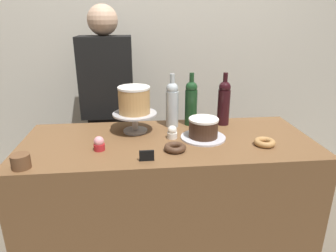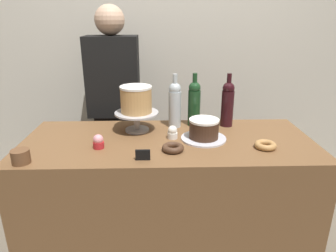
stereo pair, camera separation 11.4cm
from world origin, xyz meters
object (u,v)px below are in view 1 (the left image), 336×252
at_px(price_sign_chalkboard, 147,156).
at_px(cake_stand_pedestal, 135,119).
at_px(donut_maple, 265,142).
at_px(wine_bottle_clear, 172,104).
at_px(donut_chocolate, 175,148).
at_px(cookie_stack, 21,161).
at_px(white_layer_cake, 134,100).
at_px(cupcake_vanilla, 172,132).
at_px(barista_figure, 109,116).
at_px(wine_bottle_dark_red, 224,102).
at_px(wine_bottle_green, 191,102).
at_px(chocolate_round_cake, 203,127).
at_px(cupcake_strawberry, 99,144).

bearing_deg(price_sign_chalkboard, cake_stand_pedestal, 97.67).
xyz_separation_m(cake_stand_pedestal, donut_maple, (0.68, -0.27, -0.06)).
height_order(wine_bottle_clear, donut_chocolate, wine_bottle_clear).
bearing_deg(cookie_stack, white_layer_cake, 38.73).
height_order(cupcake_vanilla, barista_figure, barista_figure).
relative_size(donut_chocolate, price_sign_chalkboard, 1.60).
bearing_deg(cupcake_vanilla, wine_bottle_dark_red, 30.33).
bearing_deg(wine_bottle_green, cookie_stack, -149.64).
bearing_deg(cake_stand_pedestal, price_sign_chalkboard, -82.33).
relative_size(chocolate_round_cake, cupcake_strawberry, 2.20).
bearing_deg(cookie_stack, cupcake_vanilla, 21.66).
bearing_deg(donut_chocolate, chocolate_round_cake, 40.76).
bearing_deg(donut_chocolate, white_layer_cake, 124.38).
bearing_deg(wine_bottle_dark_red, white_layer_cake, -172.07).
distance_m(cake_stand_pedestal, barista_figure, 0.49).
bearing_deg(cupcake_strawberry, wine_bottle_green, 32.75).
distance_m(donut_maple, cookie_stack, 1.19).
distance_m(wine_bottle_green, cookie_stack, 1.00).
xyz_separation_m(chocolate_round_cake, cupcake_strawberry, (-0.56, -0.11, -0.03)).
distance_m(cake_stand_pedestal, cupcake_vanilla, 0.24).
xyz_separation_m(wine_bottle_green, cupcake_strawberry, (-0.53, -0.34, -0.11)).
xyz_separation_m(cupcake_strawberry, price_sign_chalkboard, (0.23, -0.14, -0.01)).
xyz_separation_m(cake_stand_pedestal, donut_chocolate, (0.20, -0.29, -0.06)).
height_order(chocolate_round_cake, donut_chocolate, chocolate_round_cake).
distance_m(chocolate_round_cake, cupcake_strawberry, 0.57).
bearing_deg(wine_bottle_dark_red, barista_figure, 153.80).
distance_m(wine_bottle_green, cupcake_vanilla, 0.28).
relative_size(cake_stand_pedestal, barista_figure, 0.16).
bearing_deg(chocolate_round_cake, donut_maple, -23.74).
relative_size(cake_stand_pedestal, cupcake_strawberry, 3.44).
bearing_deg(wine_bottle_green, cupcake_strawberry, -147.25).
height_order(white_layer_cake, donut_maple, white_layer_cake).
xyz_separation_m(price_sign_chalkboard, barista_figure, (-0.24, 0.83, -0.07)).
height_order(cake_stand_pedestal, wine_bottle_dark_red, wine_bottle_dark_red).
relative_size(white_layer_cake, cookie_stack, 2.18).
bearing_deg(cupcake_vanilla, donut_maple, -17.39).
distance_m(cupcake_strawberry, donut_maple, 0.86).
xyz_separation_m(chocolate_round_cake, wine_bottle_green, (-0.03, 0.23, 0.08)).
distance_m(cake_stand_pedestal, donut_maple, 0.73).
height_order(white_layer_cake, wine_bottle_green, wine_bottle_green).
distance_m(wine_bottle_clear, wine_bottle_green, 0.12).
bearing_deg(cupcake_strawberry, price_sign_chalkboard, -31.67).
bearing_deg(wine_bottle_green, wine_bottle_dark_red, -4.66).
xyz_separation_m(donut_maple, price_sign_chalkboard, (-0.63, -0.12, 0.01)).
bearing_deg(cupcake_vanilla, wine_bottle_clear, 83.53).
relative_size(cookie_stack, barista_figure, 0.05).
height_order(chocolate_round_cake, barista_figure, barista_figure).
bearing_deg(white_layer_cake, cookie_stack, -141.27).
bearing_deg(price_sign_chalkboard, donut_maple, 10.77).
relative_size(white_layer_cake, donut_maple, 1.63).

